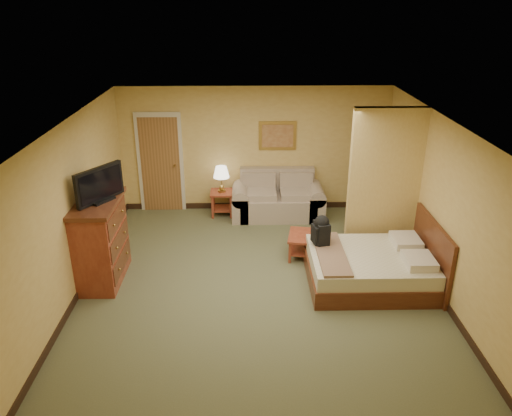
{
  "coord_description": "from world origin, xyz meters",
  "views": [
    {
      "loc": [
        -0.18,
        -6.93,
        4.22
      ],
      "look_at": [
        -0.02,
        0.6,
        1.02
      ],
      "focal_mm": 35.0,
      "sensor_mm": 36.0,
      "label": 1
    }
  ],
  "objects_px": {
    "dresser": "(100,241)",
    "coffee_table": "(307,241)",
    "loveseat": "(278,202)",
    "bed": "(374,267)"
  },
  "relations": [
    {
      "from": "dresser",
      "to": "coffee_table",
      "type": "bearing_deg",
      "value": 11.52
    },
    {
      "from": "loveseat",
      "to": "coffee_table",
      "type": "height_order",
      "value": "loveseat"
    },
    {
      "from": "loveseat",
      "to": "bed",
      "type": "height_order",
      "value": "bed"
    },
    {
      "from": "loveseat",
      "to": "coffee_table",
      "type": "distance_m",
      "value": 1.83
    },
    {
      "from": "coffee_table",
      "to": "dresser",
      "type": "distance_m",
      "value": 3.44
    },
    {
      "from": "dresser",
      "to": "loveseat",
      "type": "bearing_deg",
      "value": 39.95
    },
    {
      "from": "coffee_table",
      "to": "dresser",
      "type": "bearing_deg",
      "value": -168.48
    },
    {
      "from": "coffee_table",
      "to": "dresser",
      "type": "height_order",
      "value": "dresser"
    },
    {
      "from": "bed",
      "to": "dresser",
      "type": "bearing_deg",
      "value": 177.18
    },
    {
      "from": "loveseat",
      "to": "bed",
      "type": "relative_size",
      "value": 0.97
    }
  ]
}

